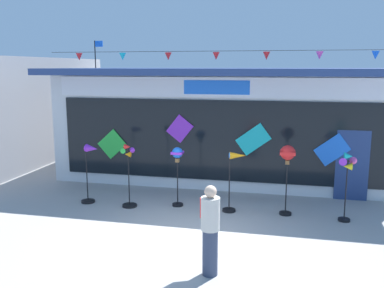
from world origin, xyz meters
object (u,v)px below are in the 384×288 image
(kite_shop_building, at_px, (229,119))
(wind_spinner_far_right, at_px, (347,172))
(wind_spinner_far_left, at_px, (90,166))
(person_near_camera, at_px, (210,228))
(wind_spinner_right, at_px, (288,158))
(wind_spinner_center_right, at_px, (234,174))
(wind_spinner_center_left, at_px, (177,161))
(wind_spinner_left, at_px, (128,173))

(kite_shop_building, bearing_deg, wind_spinner_far_right, -53.06)
(wind_spinner_far_left, height_order, person_near_camera, person_near_camera)
(wind_spinner_far_left, bearing_deg, wind_spinner_right, 2.08)
(kite_shop_building, xyz_separation_m, wind_spinner_center_right, (0.77, -4.54, -0.85))
(kite_shop_building, bearing_deg, wind_spinner_far_left, -124.36)
(wind_spinner_far_left, height_order, wind_spinner_center_right, wind_spinner_far_left)
(wind_spinner_far_left, bearing_deg, wind_spinner_center_left, 6.36)
(wind_spinner_left, height_order, wind_spinner_far_right, wind_spinner_left)
(wind_spinner_center_left, relative_size, person_near_camera, 0.97)
(kite_shop_building, height_order, wind_spinner_center_left, kite_shop_building)
(kite_shop_building, distance_m, wind_spinner_right, 4.95)
(kite_shop_building, relative_size, wind_spinner_center_right, 7.00)
(wind_spinner_center_right, distance_m, wind_spinner_far_right, 2.74)
(wind_spinner_left, xyz_separation_m, wind_spinner_center_left, (1.26, 0.38, 0.31))
(kite_shop_building, height_order, wind_spinner_left, kite_shop_building)
(wind_spinner_left, bearing_deg, kite_shop_building, 66.84)
(wind_spinner_far_right, bearing_deg, wind_spinner_right, 172.56)
(wind_spinner_far_right, bearing_deg, wind_spinner_center_left, 176.52)
(kite_shop_building, distance_m, wind_spinner_center_right, 4.68)
(wind_spinner_left, bearing_deg, wind_spinner_right, 4.17)
(wind_spinner_right, bearing_deg, wind_spinner_center_right, -176.90)
(kite_shop_building, distance_m, wind_spinner_left, 5.27)
(wind_spinner_center_right, xyz_separation_m, person_near_camera, (-0.01, -3.47, -0.13))
(wind_spinner_right, relative_size, wind_spinner_far_right, 1.05)
(kite_shop_building, height_order, wind_spinner_far_left, kite_shop_building)
(kite_shop_building, relative_size, wind_spinner_right, 6.18)
(wind_spinner_left, xyz_separation_m, wind_spinner_right, (4.13, 0.30, 0.54))
(wind_spinner_left, distance_m, person_near_camera, 4.28)
(wind_spinner_far_left, xyz_separation_m, wind_spinner_far_right, (6.68, 0.01, 0.20))
(wind_spinner_center_right, distance_m, wind_spinner_right, 1.40)
(wind_spinner_far_right, bearing_deg, wind_spinner_far_left, -179.94)
(wind_spinner_center_left, bearing_deg, person_near_camera, -66.92)
(wind_spinner_far_left, xyz_separation_m, wind_spinner_left, (1.15, -0.11, -0.12))
(wind_spinner_center_right, height_order, wind_spinner_right, wind_spinner_right)
(wind_spinner_far_left, distance_m, wind_spinner_far_right, 6.69)
(kite_shop_building, relative_size, wind_spinner_center_left, 6.88)
(kite_shop_building, distance_m, person_near_camera, 8.10)
(wind_spinner_far_left, height_order, wind_spinner_left, wind_spinner_left)
(kite_shop_building, bearing_deg, wind_spinner_center_left, -100.13)
(kite_shop_building, distance_m, wind_spinner_far_left, 5.70)
(wind_spinner_right, distance_m, wind_spinner_far_right, 1.44)
(person_near_camera, bearing_deg, wind_spinner_far_left, 115.83)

